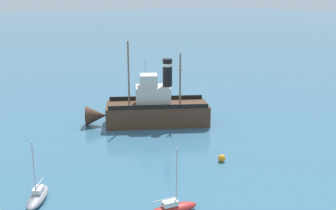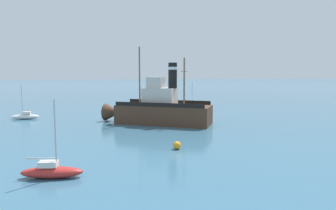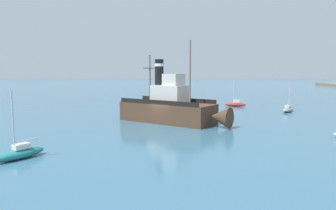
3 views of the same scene
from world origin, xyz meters
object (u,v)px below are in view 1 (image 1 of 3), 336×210
at_px(sailboat_red, 172,208).
at_px(old_tugboat, 152,109).
at_px(sailboat_teal, 145,86).
at_px(mooring_buoy, 222,158).
at_px(sailboat_grey, 38,197).

bearing_deg(sailboat_red, old_tugboat, -31.17).
distance_m(sailboat_teal, mooring_buoy, 32.09).
xyz_separation_m(sailboat_teal, mooring_buoy, (-29.88, 11.68, -0.09)).
xyz_separation_m(old_tugboat, sailboat_teal, (16.49, -10.16, -1.40)).
distance_m(old_tugboat, sailboat_red, 21.33).
relative_size(sailboat_grey, sailboat_teal, 1.00).
xyz_separation_m(old_tugboat, sailboat_red, (-18.21, 11.02, -1.40)).
xyz_separation_m(sailboat_grey, mooring_buoy, (-2.67, -16.43, -0.09)).
bearing_deg(sailboat_teal, old_tugboat, 148.36).
bearing_deg(mooring_buoy, old_tugboat, -6.46).
bearing_deg(old_tugboat, sailboat_teal, -31.64).
relative_size(old_tugboat, sailboat_red, 2.86).
bearing_deg(sailboat_grey, mooring_buoy, -99.24).
bearing_deg(sailboat_teal, mooring_buoy, 158.65).
xyz_separation_m(sailboat_red, mooring_buoy, (4.82, -9.50, -0.09)).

